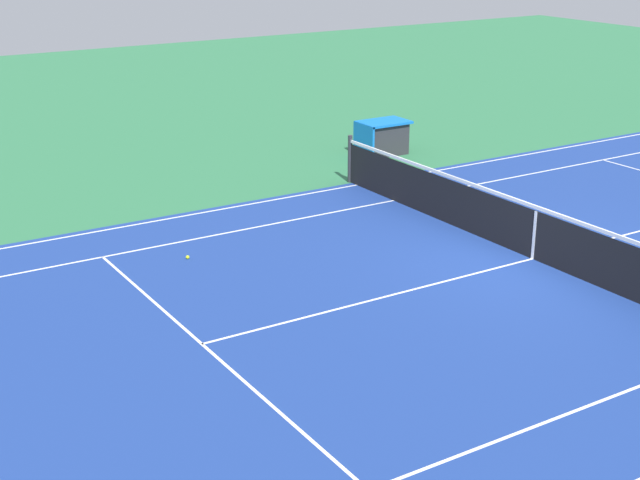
% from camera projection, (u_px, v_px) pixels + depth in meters
% --- Properties ---
extents(ground_plane, '(60.00, 60.00, 0.00)m').
position_uv_depth(ground_plane, '(533.00, 259.00, 16.12)').
color(ground_plane, '#2D7247').
extents(court_slab, '(24.20, 11.40, 0.00)m').
position_uv_depth(court_slab, '(533.00, 259.00, 16.12)').
color(court_slab, navy).
rests_on(court_slab, ground_plane).
extents(court_line_markings, '(23.85, 11.05, 0.01)m').
position_uv_depth(court_line_markings, '(533.00, 259.00, 16.12)').
color(court_line_markings, white).
rests_on(court_line_markings, ground_plane).
extents(tennis_net, '(0.10, 11.70, 1.08)m').
position_uv_depth(tennis_net, '(535.00, 233.00, 15.95)').
color(tennis_net, '#2D2D33').
rests_on(tennis_net, ground_plane).
extents(tennis_ball, '(0.07, 0.07, 0.07)m').
position_uv_depth(tennis_ball, '(188.00, 257.00, 16.10)').
color(tennis_ball, '#CCE01E').
rests_on(tennis_ball, ground_plane).
extents(equipment_cart_tarped, '(1.25, 0.84, 0.85)m').
position_uv_depth(equipment_cart_tarped, '(382.00, 137.00, 22.99)').
color(equipment_cart_tarped, '#2D2D33').
rests_on(equipment_cart_tarped, ground_plane).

